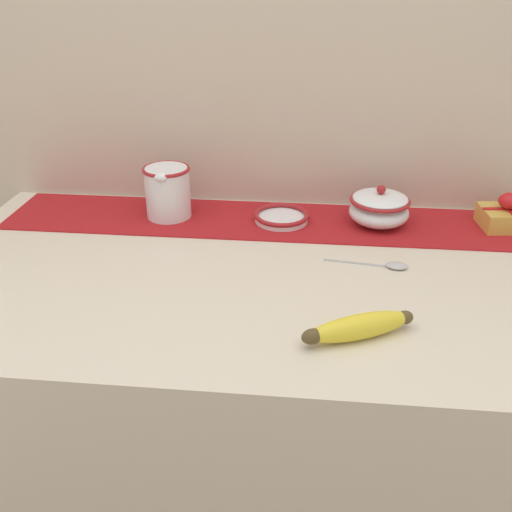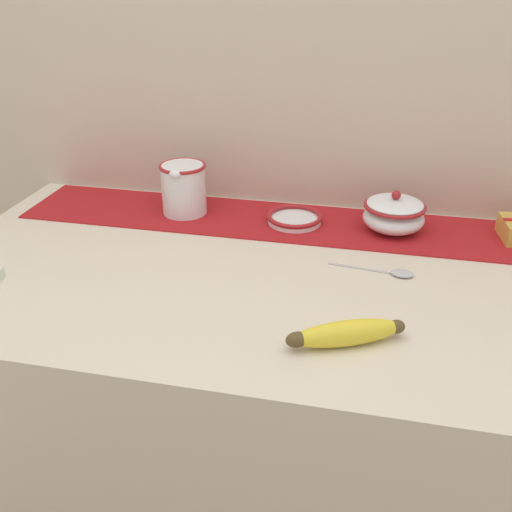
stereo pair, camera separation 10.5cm
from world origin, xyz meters
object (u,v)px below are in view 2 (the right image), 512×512
at_px(sugar_bowl, 394,214).
at_px(spoon, 397,273).
at_px(small_dish, 294,218).
at_px(banana, 346,333).
at_px(cream_pitcher, 184,187).

bearing_deg(sugar_bowl, spoon, -86.74).
relative_size(small_dish, spoon, 0.76).
bearing_deg(sugar_bowl, small_dish, -179.24).
relative_size(sugar_bowl, small_dish, 1.07).
bearing_deg(spoon, small_dish, 146.85).
bearing_deg(banana, small_dish, 108.87).
relative_size(small_dish, banana, 0.67).
bearing_deg(cream_pitcher, sugar_bowl, -0.17).
relative_size(cream_pitcher, small_dish, 1.02).
bearing_deg(spoon, sugar_bowl, 100.42).
height_order(cream_pitcher, sugar_bowl, cream_pitcher).
bearing_deg(spoon, banana, -101.05).
xyz_separation_m(cream_pitcher, sugar_bowl, (0.48, -0.00, -0.02)).
height_order(cream_pitcher, spoon, cream_pitcher).
bearing_deg(sugar_bowl, banana, -98.86).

